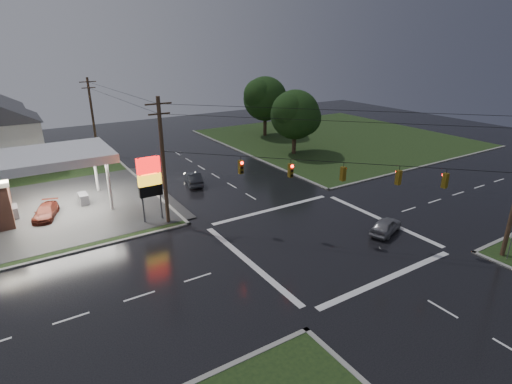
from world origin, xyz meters
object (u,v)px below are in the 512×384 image
utility_pole_nw (163,160)px  car_crossing (386,226)px  tree_ne_near (296,115)px  utility_pole_n (92,114)px  pylon_sign (150,179)px  tree_ne_far (266,99)px  car_north (193,179)px  car_pump (46,212)px

utility_pole_nw → car_crossing: 19.40m
tree_ne_near → car_crossing: size_ratio=2.33×
utility_pole_nw → utility_pole_n: size_ratio=1.05×
pylon_sign → tree_ne_near: size_ratio=0.67×
utility_pole_nw → tree_ne_near: utility_pole_nw is taller
tree_ne_far → car_north: size_ratio=2.29×
car_crossing → pylon_sign: bearing=31.8°
car_north → car_pump: bearing=18.6°
pylon_sign → utility_pole_nw: size_ratio=0.55×
tree_ne_far → car_pump: size_ratio=2.38×
car_crossing → utility_pole_n: bearing=0.8°
tree_ne_far → car_north: 26.92m
utility_pole_nw → tree_ne_far: utility_pole_nw is taller
utility_pole_n → car_north: utility_pole_n is taller
utility_pole_n → tree_ne_far: (26.65, -4.01, 0.71)m
tree_ne_near → car_pump: size_ratio=2.18×
tree_ne_near → car_pump: tree_ne_near is taller
car_north → car_crossing: bearing=127.6°
utility_pole_nw → tree_ne_near: size_ratio=1.22×
car_north → tree_ne_near: bearing=-151.9°
tree_ne_far → tree_ne_near: bearing=-104.1°
pylon_sign → car_pump: size_ratio=1.46×
utility_pole_n → tree_ne_far: bearing=-8.5°
pylon_sign → tree_ne_near: (24.64, 11.49, 1.55)m
tree_ne_far → car_pump: bearing=-153.7°
pylon_sign → car_crossing: size_ratio=1.56×
pylon_sign → car_crossing: bearing=-39.1°
pylon_sign → car_pump: (-8.00, 5.88, -3.41)m
car_crossing → utility_pole_nw: bearing=32.2°
car_pump → utility_pole_n: bearing=86.5°
pylon_sign → utility_pole_nw: utility_pole_nw is taller
pylon_sign → tree_ne_near: 27.23m
car_north → utility_pole_nw: bearing=67.3°
car_north → car_crossing: 21.55m
car_crossing → car_pump: car_crossing is taller
car_crossing → tree_ne_near: bearing=-39.6°
pylon_sign → car_north: size_ratio=1.40×
car_crossing → car_pump: (-23.64, 18.57, -0.06)m
tree_ne_far → car_pump: (-35.65, -17.61, -5.58)m
car_crossing → tree_ne_far: bearing=-37.6°
car_north → utility_pole_n: bearing=-59.5°
pylon_sign → utility_pole_n: size_ratio=0.57×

